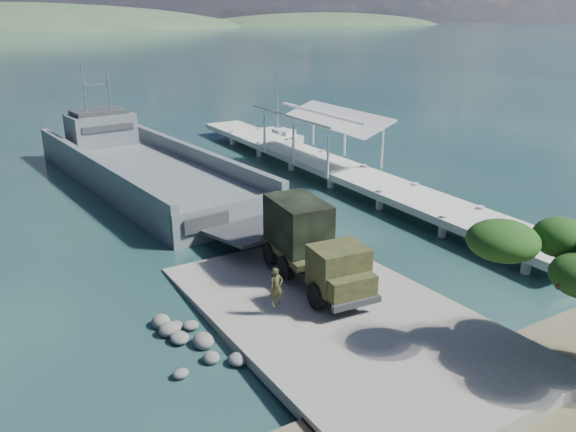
% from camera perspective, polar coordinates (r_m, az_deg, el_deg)
% --- Properties ---
extents(ground, '(1400.00, 1400.00, 0.00)m').
position_cam_1_polar(ground, '(26.16, 3.75, -9.68)').
color(ground, '#193D3C').
rests_on(ground, ground).
extents(boat_ramp, '(10.00, 18.00, 0.50)m').
position_cam_1_polar(boat_ramp, '(25.33, 5.05, -10.13)').
color(boat_ramp, slate).
rests_on(boat_ramp, ground).
extents(shoreline_rocks, '(3.20, 5.60, 0.90)m').
position_cam_1_polar(shoreline_rocks, '(24.09, -9.57, -12.77)').
color(shoreline_rocks, '#585856').
rests_on(shoreline_rocks, ground).
extents(distant_headlands, '(1000.00, 240.00, 48.00)m').
position_cam_1_polar(distant_headlands, '(582.24, -25.57, 16.77)').
color(distant_headlands, '#2D492E').
rests_on(distant_headlands, ground).
extents(pier, '(6.40, 44.00, 6.10)m').
position_cam_1_polar(pier, '(46.97, 4.06, 5.92)').
color(pier, '#B5B4AA').
rests_on(pier, ground).
extents(landing_craft, '(11.19, 33.27, 9.71)m').
position_cam_1_polar(landing_craft, '(46.35, -14.33, 4.12)').
color(landing_craft, '#4E585C').
rests_on(landing_craft, ground).
extents(military_truck, '(3.18, 8.09, 3.66)m').
position_cam_1_polar(military_truck, '(27.32, 2.29, -2.89)').
color(military_truck, black).
rests_on(military_truck, boat_ramp).
extents(soldier, '(0.65, 0.43, 1.77)m').
position_cam_1_polar(soldier, '(24.57, -1.20, -8.04)').
color(soldier, black).
rests_on(soldier, boat_ramp).
extents(sailboat_near, '(2.24, 6.20, 7.41)m').
position_cam_1_polar(sailboat_near, '(61.57, -1.03, 8.16)').
color(sailboat_near, beige).
rests_on(sailboat_near, ground).
extents(sailboat_far, '(3.17, 6.13, 7.17)m').
position_cam_1_polar(sailboat_far, '(61.21, -0.86, 8.08)').
color(sailboat_far, beige).
rests_on(sailboat_far, ground).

